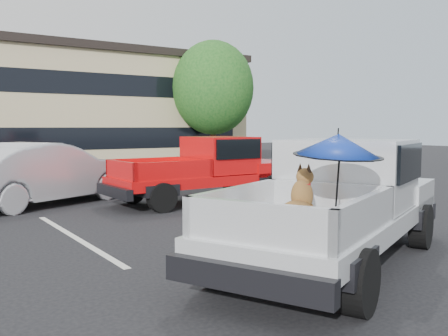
{
  "coord_description": "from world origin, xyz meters",
  "views": [
    {
      "loc": [
        -5.79,
        -7.22,
        2.07
      ],
      "look_at": [
        -0.59,
        0.58,
        1.3
      ],
      "focal_mm": 40.0,
      "sensor_mm": 36.0,
      "label": 1
    }
  ],
  "objects_px": {
    "silver_pickup": "(343,193)",
    "red_pickup": "(215,166)",
    "tree_right": "(213,88)",
    "silver_sedan": "(46,173)",
    "tree_back": "(108,91)"
  },
  "relations": [
    {
      "from": "tree_right",
      "to": "silver_pickup",
      "type": "bearing_deg",
      "value": -116.74
    },
    {
      "from": "silver_pickup",
      "to": "silver_sedan",
      "type": "distance_m",
      "value": 8.71
    },
    {
      "from": "silver_sedan",
      "to": "red_pickup",
      "type": "bearing_deg",
      "value": -139.04
    },
    {
      "from": "tree_right",
      "to": "red_pickup",
      "type": "height_order",
      "value": "tree_right"
    },
    {
      "from": "tree_back",
      "to": "silver_sedan",
      "type": "bearing_deg",
      "value": -115.59
    },
    {
      "from": "tree_right",
      "to": "silver_sedan",
      "type": "xyz_separation_m",
      "value": [
        -11.38,
        -9.5,
        -3.38
      ]
    },
    {
      "from": "silver_pickup",
      "to": "silver_sedan",
      "type": "bearing_deg",
      "value": 81.17
    },
    {
      "from": "tree_back",
      "to": "red_pickup",
      "type": "relative_size",
      "value": 1.29
    },
    {
      "from": "silver_pickup",
      "to": "red_pickup",
      "type": "relative_size",
      "value": 1.09
    },
    {
      "from": "tree_right",
      "to": "tree_back",
      "type": "bearing_deg",
      "value": 110.56
    },
    {
      "from": "tree_right",
      "to": "silver_sedan",
      "type": "height_order",
      "value": "tree_right"
    },
    {
      "from": "tree_back",
      "to": "red_pickup",
      "type": "bearing_deg",
      "value": -102.34
    },
    {
      "from": "red_pickup",
      "to": "tree_back",
      "type": "bearing_deg",
      "value": 76.54
    },
    {
      "from": "silver_pickup",
      "to": "red_pickup",
      "type": "bearing_deg",
      "value": 50.08
    },
    {
      "from": "silver_pickup",
      "to": "silver_sedan",
      "type": "xyz_separation_m",
      "value": [
        -2.37,
        8.38,
        -0.22
      ]
    }
  ]
}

